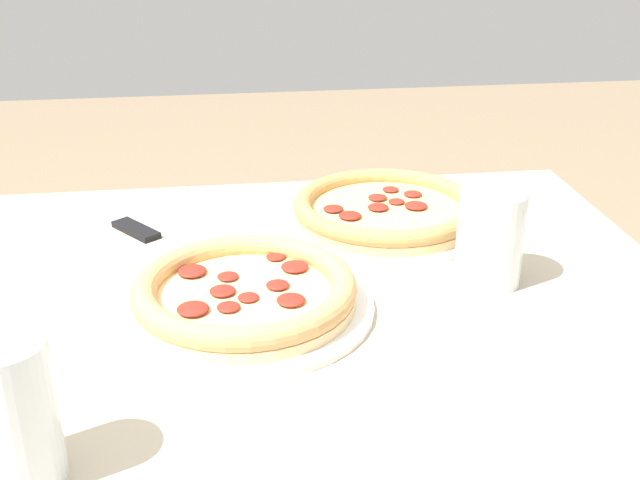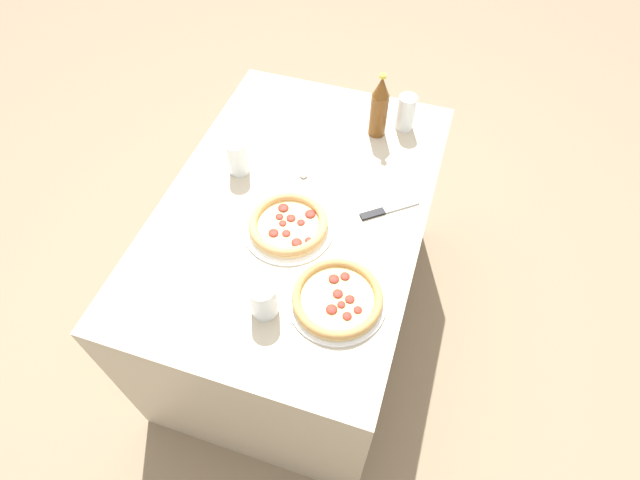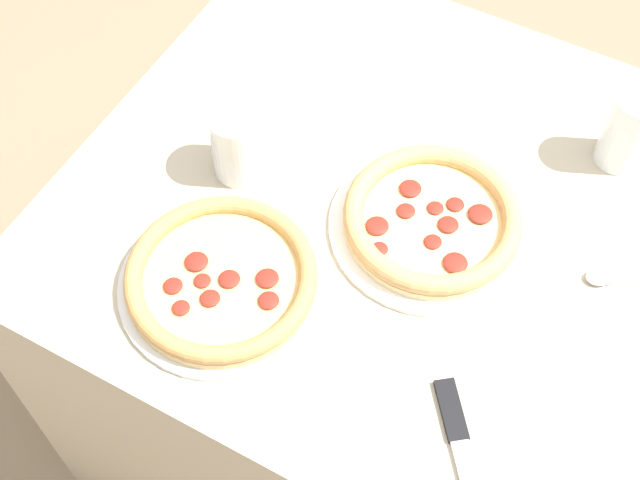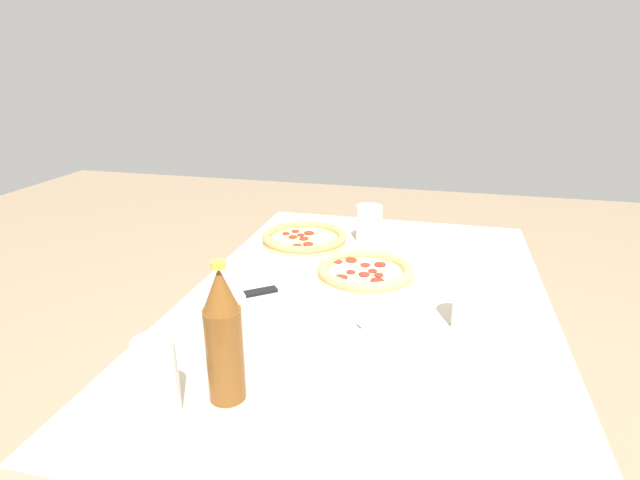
{
  "view_description": "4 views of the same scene",
  "coord_description": "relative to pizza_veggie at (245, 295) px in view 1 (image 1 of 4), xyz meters",
  "views": [
    {
      "loc": [
        -0.09,
        0.74,
        1.17
      ],
      "look_at": [
        -0.2,
        -0.11,
        0.78
      ],
      "focal_mm": 45.0,
      "sensor_mm": 36.0,
      "label": 1
    },
    {
      "loc": [
        -0.97,
        -0.39,
        1.94
      ],
      "look_at": [
        -0.18,
        -0.14,
        0.83
      ],
      "focal_mm": 28.0,
      "sensor_mm": 36.0,
      "label": 2
    },
    {
      "loc": [
        0.09,
        -0.69,
        1.75
      ],
      "look_at": [
        -0.22,
        -0.13,
        0.79
      ],
      "focal_mm": 50.0,
      "sensor_mm": 36.0,
      "label": 3
    },
    {
      "loc": [
        1.02,
        0.14,
        1.27
      ],
      "look_at": [
        -0.18,
        -0.15,
        0.81
      ],
      "focal_mm": 28.0,
      "sensor_mm": 36.0,
      "label": 4
    }
  ],
  "objects": [
    {
      "name": "knife",
      "position": [
        0.16,
        -0.27,
        -0.02
      ],
      "size": [
        0.14,
        0.17,
        0.01
      ],
      "color": "black",
      "rests_on": "table"
    },
    {
      "name": "glass_mango_juice",
      "position": [
        -0.28,
        -0.03,
        0.03
      ],
      "size": [
        0.08,
        0.08,
        0.11
      ],
      "color": "white",
      "rests_on": "table"
    },
    {
      "name": "pizza_margherita",
      "position": [
        -0.2,
        -0.21,
        -0.0
      ],
      "size": [
        0.27,
        0.27,
        0.04
      ],
      "color": "silver",
      "rests_on": "table"
    },
    {
      "name": "pizza_veggie",
      "position": [
        0.0,
        0.0,
        0.0
      ],
      "size": [
        0.28,
        0.28,
        0.04
      ],
      "color": "white",
      "rests_on": "table"
    },
    {
      "name": "glass_red_wine",
      "position": [
        0.18,
        0.24,
        0.03
      ],
      "size": [
        0.07,
        0.07,
        0.12
      ],
      "color": "white",
      "rests_on": "table"
    }
  ]
}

